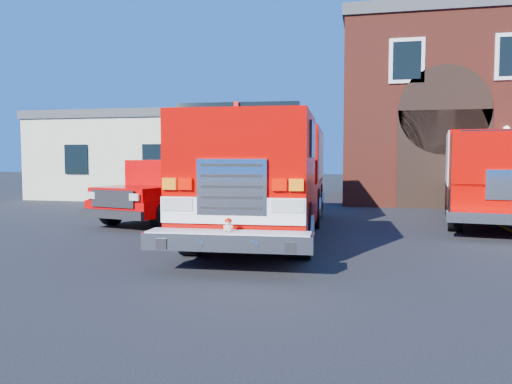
% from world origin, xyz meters
% --- Properties ---
extents(ground, '(100.00, 100.00, 0.00)m').
position_xyz_m(ground, '(0.00, 0.00, 0.00)').
color(ground, black).
rests_on(ground, ground).
extents(parking_stripe_mid, '(0.12, 3.00, 0.01)m').
position_xyz_m(parking_stripe_mid, '(6.50, 4.00, 0.00)').
color(parking_stripe_mid, gold).
rests_on(parking_stripe_mid, ground).
extents(parking_stripe_far, '(0.12, 3.00, 0.01)m').
position_xyz_m(parking_stripe_far, '(6.50, 7.00, 0.00)').
color(parking_stripe_far, gold).
rests_on(parking_stripe_far, ground).
extents(fire_station, '(15.20, 10.20, 8.45)m').
position_xyz_m(fire_station, '(8.99, 13.98, 4.25)').
color(fire_station, maroon).
rests_on(fire_station, ground).
extents(side_building, '(10.20, 8.20, 4.35)m').
position_xyz_m(side_building, '(-9.00, 13.00, 2.20)').
color(side_building, beige).
rests_on(side_building, ground).
extents(fire_engine, '(3.42, 10.42, 3.17)m').
position_xyz_m(fire_engine, '(-0.17, 1.20, 1.64)').
color(fire_engine, black).
rests_on(fire_engine, ground).
extents(pickup_truck, '(3.55, 6.47, 2.01)m').
position_xyz_m(pickup_truck, '(-3.84, 3.39, 0.95)').
color(pickup_truck, black).
rests_on(pickup_truck, ground).
extents(secondary_truck, '(3.98, 9.46, 2.98)m').
position_xyz_m(secondary_truck, '(6.54, 5.53, 1.62)').
color(secondary_truck, black).
rests_on(secondary_truck, ground).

